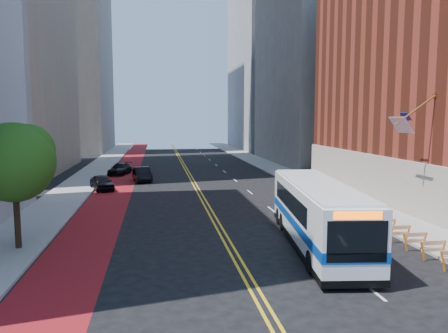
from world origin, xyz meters
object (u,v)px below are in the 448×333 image
at_px(transit_bus, 317,213).
at_px(car_b, 142,174).
at_px(car_c, 120,169).
at_px(car_a, 102,182).
at_px(street_tree, 15,159).

distance_m(transit_bus, car_b, 28.45).
bearing_deg(car_b, car_c, 104.75).
xyz_separation_m(transit_bus, car_a, (-14.06, 21.14, -1.12)).
bearing_deg(car_a, car_c, 66.63).
bearing_deg(street_tree, car_a, 84.29).
distance_m(street_tree, car_c, 31.54).
height_order(transit_bus, car_a, transit_bus).
bearing_deg(street_tree, car_b, 77.12).
bearing_deg(car_b, transit_bus, -78.65).
xyz_separation_m(car_a, car_c, (0.81, 11.68, -0.04)).
bearing_deg(street_tree, car_c, 84.94).
distance_m(car_a, car_b, 6.52).
height_order(street_tree, car_a, street_tree).
bearing_deg(car_a, transit_bus, -75.77).
bearing_deg(transit_bus, street_tree, -179.10).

